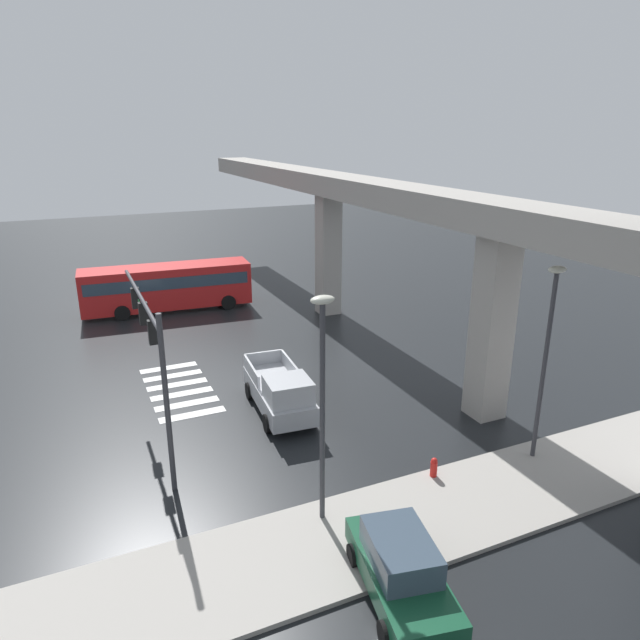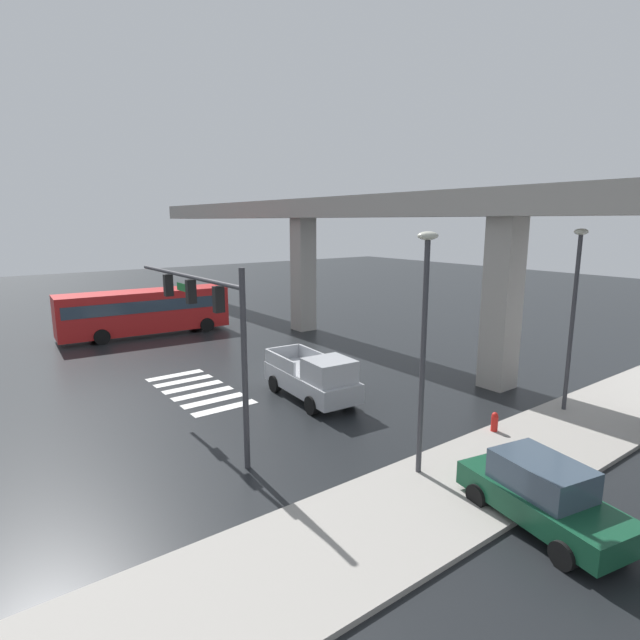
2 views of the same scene
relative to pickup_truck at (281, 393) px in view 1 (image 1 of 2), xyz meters
name	(u,v)px [view 1 (image 1 of 2)]	position (x,y,z in m)	size (l,w,h in m)	color
ground_plane	(276,372)	(-4.21, 1.30, -0.99)	(120.00, 120.00, 0.00)	black
crosswalk_stripes	(180,389)	(-4.21, -3.45, -0.98)	(6.05, 2.80, 0.01)	silver
elevated_overpass	(395,208)	(-4.21, 7.80, 6.75)	(58.15, 2.54, 8.91)	#9E9991
sidewalk_east	(467,502)	(8.26, 3.30, -0.91)	(4.00, 36.00, 0.15)	#9E9991
pickup_truck	(281,393)	(0.00, 0.00, 0.00)	(5.23, 2.39, 2.08)	#A8AAAF
city_bus	(167,285)	(-16.84, -1.63, 0.73)	(3.33, 10.95, 2.99)	red
sedan_dark_green	(401,568)	(10.58, -0.71, -0.14)	(4.56, 2.57, 1.72)	#14472D
traffic_signal_mast	(150,337)	(0.86, -5.14, 3.56)	(8.69, 0.32, 6.20)	#38383D
street_lamp_near_corner	(322,386)	(7.06, -1.30, 3.57)	(0.44, 0.70, 7.24)	#38383D
street_lamp_mid_block	(547,343)	(7.06, 7.16, 3.57)	(0.44, 0.70, 7.24)	#38383D
fire_hydrant	(434,469)	(6.66, 3.09, -0.56)	(0.24, 0.24, 0.85)	red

